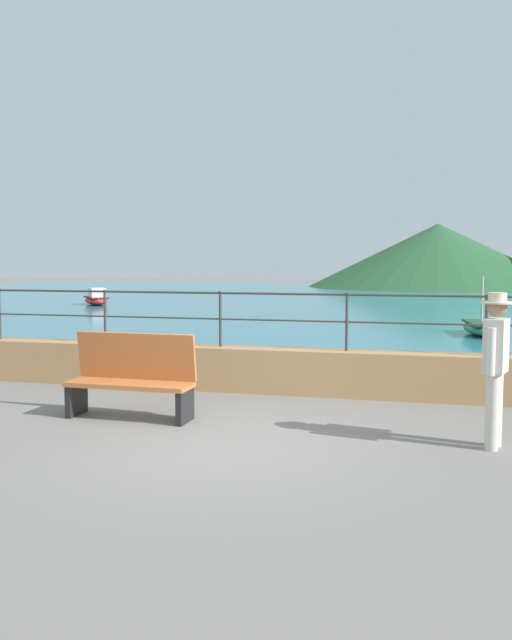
# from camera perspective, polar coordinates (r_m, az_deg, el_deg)

# --- Properties ---
(ground_plane) EXTENTS (120.00, 120.00, 0.00)m
(ground_plane) POSITION_cam_1_polar(r_m,az_deg,el_deg) (7.86, -2.90, -10.49)
(ground_plane) COLOR slate
(promenade_wall) EXTENTS (20.00, 0.56, 0.70)m
(promenade_wall) POSITION_cam_1_polar(r_m,az_deg,el_deg) (10.81, 2.19, -4.26)
(promenade_wall) COLOR tan
(promenade_wall) RESTS_ON ground
(railing) EXTENTS (18.44, 0.04, 0.90)m
(railing) POSITION_cam_1_polar(r_m,az_deg,el_deg) (10.69, 2.21, 0.93)
(railing) COLOR #383330
(railing) RESTS_ON promenade_wall
(lake_water) EXTENTS (64.00, 44.32, 0.06)m
(lake_water) POSITION_cam_1_polar(r_m,az_deg,el_deg) (33.20, 10.56, 1.47)
(lake_water) COLOR teal
(lake_water) RESTS_ON ground
(hill_secondary) EXTENTS (19.30, 19.30, 4.71)m
(hill_secondary) POSITION_cam_1_polar(r_m,az_deg,el_deg) (52.11, 15.01, 5.25)
(hill_secondary) COLOR #285633
(hill_secondary) RESTS_ON ground
(bench_main) EXTENTS (1.71, 0.59, 1.13)m
(bench_main) POSITION_cam_1_polar(r_m,az_deg,el_deg) (9.24, -10.36, -4.65)
(bench_main) COLOR #B76633
(bench_main) RESTS_ON ground
(person_walking) EXTENTS (0.38, 0.55, 1.75)m
(person_walking) POSITION_cam_1_polar(r_m,az_deg,el_deg) (8.00, 19.49, -3.34)
(person_walking) COLOR beige
(person_walking) RESTS_ON ground
(boat_0) EXTENTS (1.21, 2.40, 1.59)m
(boat_0) POSITION_cam_1_polar(r_m,az_deg,el_deg) (19.35, 18.47, -0.62)
(boat_0) COLOR #338C59
(boat_0) RESTS_ON lake_water
(boat_1) EXTENTS (2.16, 2.35, 0.76)m
(boat_1) POSITION_cam_1_polar(r_m,az_deg,el_deg) (31.28, -13.27, 1.74)
(boat_1) COLOR red
(boat_1) RESTS_ON lake_water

